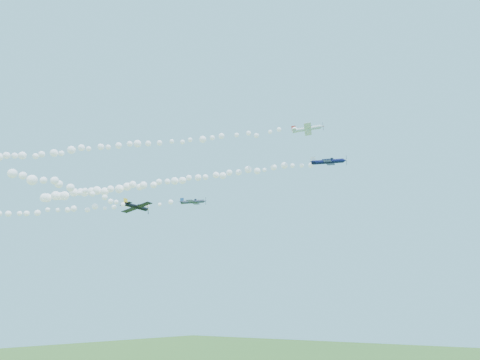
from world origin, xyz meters
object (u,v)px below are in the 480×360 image
Objects in this scene: plane_navy at (329,162)px; plane_black at (137,207)px; plane_grey at (193,202)px; plane_white at (308,129)px.

plane_navy is 42.09m from plane_black.
plane_black is at bearing -103.96° from plane_grey.
plane_white is 0.89× the size of plane_navy.
plane_grey is 0.99× the size of plane_black.
plane_white is 1.01× the size of plane_grey.
plane_white reaches higher than plane_black.
plane_navy is 36.75m from plane_grey.
plane_navy is at bearing 16.90° from plane_white.
plane_white is 40.79m from plane_black.
plane_navy is at bearing -57.00° from plane_black.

